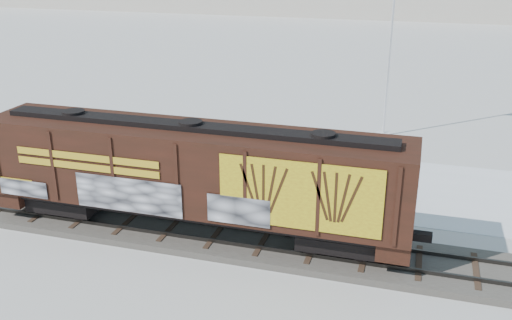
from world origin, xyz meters
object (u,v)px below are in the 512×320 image
(hopper_railcar, at_px, (193,171))
(car_white, at_px, (363,172))
(car_silver, at_px, (143,144))
(car_dark, at_px, (353,176))
(flagpole, at_px, (390,73))

(hopper_railcar, relative_size, car_white, 4.01)
(hopper_railcar, relative_size, car_silver, 3.47)
(car_white, distance_m, car_dark, 1.03)
(car_dark, bearing_deg, car_white, -7.45)
(hopper_railcar, bearing_deg, car_dark, 49.05)
(hopper_railcar, height_order, car_dark, hopper_railcar)
(hopper_railcar, height_order, car_white, hopper_railcar)
(flagpole, height_order, car_white, flagpole)
(car_silver, bearing_deg, car_white, -87.24)
(flagpole, height_order, car_dark, flagpole)
(car_silver, relative_size, car_white, 1.16)
(hopper_railcar, distance_m, flagpole, 17.09)
(hopper_railcar, xyz_separation_m, car_dark, (5.60, 6.46, -2.10))
(car_dark, bearing_deg, car_silver, 99.52)
(hopper_railcar, bearing_deg, flagpole, 67.77)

